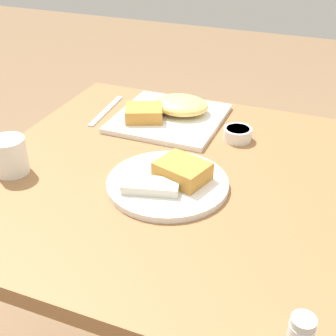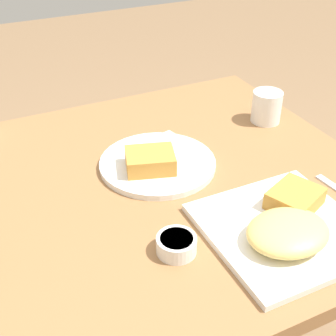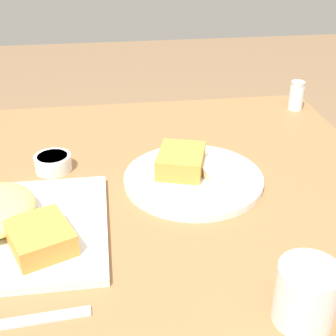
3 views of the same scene
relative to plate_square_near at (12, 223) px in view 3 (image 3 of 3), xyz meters
The scene contains 7 objects.
dining_table 0.31m from the plate_square_near, 111.84° to the left, with size 0.88×0.87×0.74m.
plate_square_near is the anchor object (origin of this frame).
plate_oval_far 0.34m from the plate_square_near, 111.34° to the left, with size 0.27×0.27×0.05m.
sauce_ramekin 0.21m from the plate_square_near, 166.75° to the left, with size 0.07×0.07×0.03m.
salt_shaker 0.79m from the plate_square_near, 124.55° to the left, with size 0.04×0.04×0.07m.
butter_knife 0.20m from the plate_square_near, ahead, with size 0.03×0.21×0.00m.
coffee_mug 0.46m from the plate_square_near, 59.25° to the left, with size 0.08×0.08×0.08m.
Camera 3 is at (0.74, -0.10, 1.21)m, focal length 50.00 mm.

